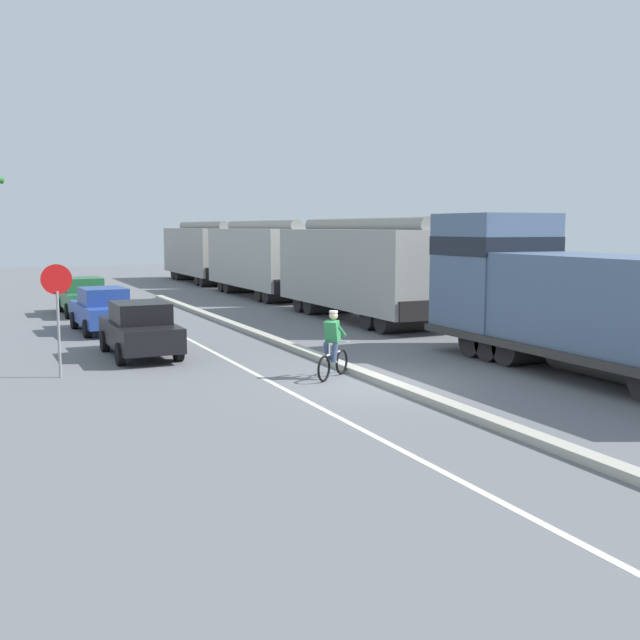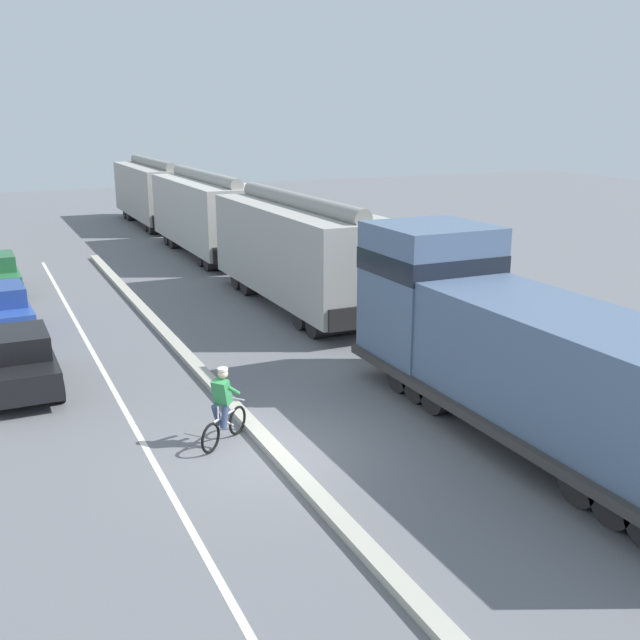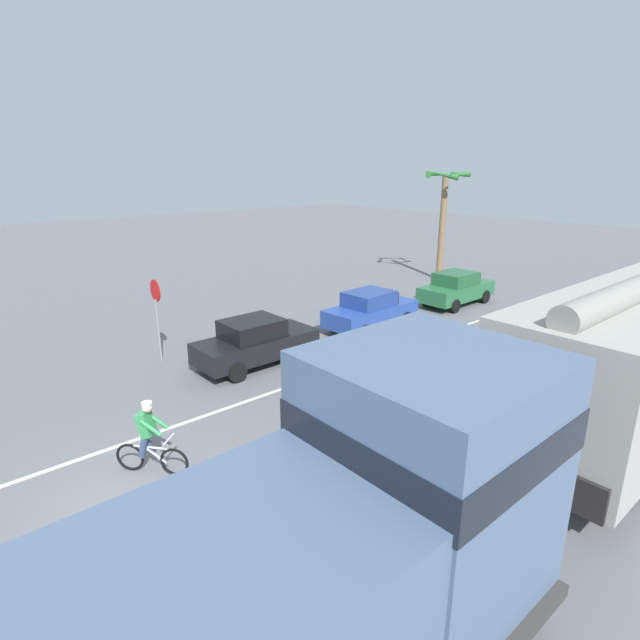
% 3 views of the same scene
% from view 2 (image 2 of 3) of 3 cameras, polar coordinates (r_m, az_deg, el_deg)
% --- Properties ---
extents(ground_plane, '(120.00, 120.00, 0.00)m').
position_cam_2_polar(ground_plane, '(16.12, -3.64, -9.98)').
color(ground_plane, slate).
extents(median_curb, '(0.36, 36.00, 0.16)m').
position_cam_2_polar(median_curb, '(21.40, -9.53, -3.38)').
color(median_curb, '#B2AD9E').
rests_on(median_curb, ground).
extents(lane_stripe, '(0.14, 36.00, 0.01)m').
position_cam_2_polar(lane_stripe, '(20.97, -15.86, -4.39)').
color(lane_stripe, silver).
rests_on(lane_stripe, ground).
extents(locomotive, '(3.10, 11.61, 4.20)m').
position_cam_2_polar(locomotive, '(17.06, 14.80, -2.53)').
color(locomotive, slate).
rests_on(locomotive, ground).
extents(hopper_car_lead, '(2.90, 10.60, 4.18)m').
position_cam_2_polar(hopper_car_lead, '(27.15, -1.64, 5.21)').
color(hopper_car_lead, '#A5A39B').
rests_on(hopper_car_lead, ground).
extents(hopper_car_middle, '(2.90, 10.60, 4.18)m').
position_cam_2_polar(hopper_car_middle, '(37.96, -8.67, 8.00)').
color(hopper_car_middle, '#AFACA4').
rests_on(hopper_car_middle, ground).
extents(hopper_car_trailing, '(2.90, 10.60, 4.18)m').
position_cam_2_polar(hopper_car_trailing, '(49.13, -12.58, 9.49)').
color(hopper_car_trailing, '#A3A199').
rests_on(hopper_car_trailing, ground).
extents(parked_car_black, '(1.86, 4.21, 1.62)m').
position_cam_2_polar(parked_car_black, '(20.65, -22.01, -2.88)').
color(parked_car_black, black).
rests_on(parked_car_black, ground).
extents(parked_car_blue, '(1.98, 4.27, 1.62)m').
position_cam_2_polar(parked_car_blue, '(26.23, -23.19, 0.76)').
color(parked_car_blue, '#28479E').
rests_on(parked_car_blue, ground).
extents(cyclist, '(1.37, 1.12, 1.71)m').
position_cam_2_polar(cyclist, '(16.27, -7.39, -6.69)').
color(cyclist, black).
rests_on(cyclist, ground).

